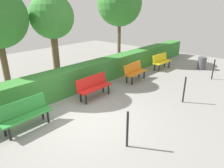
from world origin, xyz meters
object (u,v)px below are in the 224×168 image
at_px(bench_yellow, 161,61).
at_px(tree_mid, 52,18).
at_px(tree_near, 120,4).
at_px(bench_orange, 135,71).
at_px(bench_red, 94,86).
at_px(bench_green, 25,113).
at_px(trash_bin, 202,63).

distance_m(bench_yellow, tree_mid, 6.32).
bearing_deg(tree_mid, tree_near, -177.50).
distance_m(bench_orange, bench_red, 2.66).
xyz_separation_m(bench_green, trash_bin, (-9.64, 1.72, -0.13)).
distance_m(bench_red, trash_bin, 7.05).
bearing_deg(bench_red, bench_orange, 178.22).
xyz_separation_m(tree_near, trash_bin, (-1.67, 4.81, -3.21)).
bearing_deg(bench_yellow, bench_orange, 3.09).
distance_m(bench_red, tree_near, 6.70).
distance_m(bench_yellow, bench_green, 8.15).
bearing_deg(bench_orange, tree_mid, -51.73).
bearing_deg(bench_orange, bench_yellow, 178.13).
bearing_deg(bench_yellow, bench_green, 2.97).
distance_m(bench_yellow, bench_red, 5.33).
bearing_deg(bench_red, trash_bin, 164.54).
relative_size(bench_green, trash_bin, 2.10).
xyz_separation_m(tree_mid, trash_bin, (-6.59, 4.59, -2.57)).
relative_size(bench_yellow, bench_green, 0.96).
relative_size(bench_yellow, trash_bin, 2.01).
height_order(bench_yellow, tree_mid, tree_mid).
bearing_deg(bench_yellow, bench_red, 2.19).
distance_m(bench_green, tree_near, 9.08).
relative_size(bench_green, tree_mid, 0.37).
relative_size(bench_yellow, bench_red, 0.92).
bearing_deg(tree_near, tree_mid, 2.50).
bearing_deg(trash_bin, bench_orange, -22.95).
distance_m(bench_green, trash_bin, 9.79).
bearing_deg(bench_green, bench_yellow, 179.09).
relative_size(bench_orange, bench_green, 0.94).
bearing_deg(bench_red, tree_mid, -95.10).
xyz_separation_m(bench_red, bench_green, (2.82, 0.09, -0.00)).
height_order(tree_near, trash_bin, tree_near).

